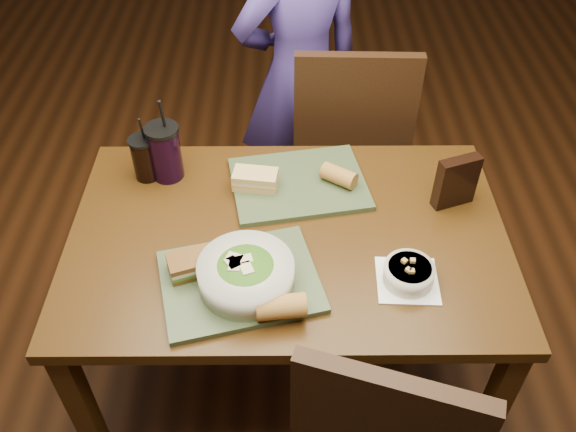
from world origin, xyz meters
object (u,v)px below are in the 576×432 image
object	(u,v)px
salad_bowl	(246,273)
tray_far	(299,184)
chip_bag	(456,182)
baguette_far	(339,176)
cup_berry	(165,152)
cup_cola	(145,158)
chair_far	(349,144)
tray_near	(240,281)
dining_table	(288,254)
baguette_near	(281,307)
soup_bowl	(409,273)
diner	(299,75)
sandwich_near	(190,265)
sandwich_far	(255,179)

from	to	relation	value
salad_bowl	tray_far	bearing A→B (deg)	70.60
tray_far	chip_bag	world-z (taller)	chip_bag
baguette_far	cup_berry	xyz separation A→B (m)	(-0.55, 0.06, 0.05)
cup_cola	chip_bag	xyz separation A→B (m)	(0.97, -0.13, 0.01)
chair_far	tray_near	xyz separation A→B (m)	(-0.38, -0.87, 0.19)
dining_table	cup_berry	bearing A→B (deg)	145.26
tray_far	baguette_near	bearing A→B (deg)	-95.98
tray_near	baguette_far	xyz separation A→B (m)	(0.29, 0.40, 0.04)
chair_far	soup_bowl	world-z (taller)	chair_far
dining_table	tray_far	distance (m)	0.24
tray_near	cup_cola	bearing A→B (deg)	125.25
baguette_near	baguette_far	bearing A→B (deg)	70.78
baguette_far	cup_cola	distance (m)	0.62
tray_near	baguette_near	size ratio (longest dim) A/B	3.28
dining_table	tray_near	bearing A→B (deg)	-124.23
cup_cola	cup_berry	bearing A→B (deg)	3.88
salad_bowl	baguette_far	xyz separation A→B (m)	(0.28, 0.42, -0.02)
salad_bowl	tray_near	bearing A→B (deg)	142.84
cup_berry	soup_bowl	bearing A→B (deg)	-32.57
dining_table	chip_bag	xyz separation A→B (m)	(0.51, 0.13, 0.18)
tray_far	baguette_near	xyz separation A→B (m)	(-0.06, -0.53, 0.04)
diner	chip_bag	world-z (taller)	diner
tray_near	chip_bag	distance (m)	0.72
chair_far	cup_berry	bearing A→B (deg)	-147.20
chair_far	salad_bowl	xyz separation A→B (m)	(-0.36, -0.89, 0.24)
salad_bowl	baguette_far	size ratio (longest dim) A/B	2.30
sandwich_near	sandwich_far	world-z (taller)	same
salad_bowl	sandwich_far	world-z (taller)	salad_bowl
sandwich_far	cup_cola	world-z (taller)	cup_cola
tray_near	sandwich_far	world-z (taller)	sandwich_far
chair_far	diner	world-z (taller)	diner
baguette_near	cup_berry	size ratio (longest dim) A/B	0.44
sandwich_far	baguette_far	world-z (taller)	same
salad_bowl	sandwich_near	bearing A→B (deg)	164.02
dining_table	chair_far	xyz separation A→B (m)	(0.25, 0.68, -0.09)
dining_table	sandwich_near	distance (m)	0.34
dining_table	chair_far	world-z (taller)	chair_far
cup_cola	cup_berry	size ratio (longest dim) A/B	0.79
sandwich_near	cup_cola	size ratio (longest dim) A/B	0.59
sandwich_far	chip_bag	xyz separation A→B (m)	(0.61, -0.06, 0.04)
sandwich_near	cup_berry	distance (m)	0.45
tray_near	soup_bowl	world-z (taller)	soup_bowl
baguette_far	cup_berry	distance (m)	0.56
salad_bowl	baguette_near	bearing A→B (deg)	-48.10
chair_far	salad_bowl	bearing A→B (deg)	-111.98
dining_table	cup_berry	world-z (taller)	cup_berry
tray_far	sandwich_near	xyz separation A→B (m)	(-0.30, -0.38, 0.04)
baguette_near	cup_cola	bearing A→B (deg)	127.10
diner	baguette_near	size ratio (longest dim) A/B	11.69
soup_bowl	chip_bag	distance (m)	0.37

